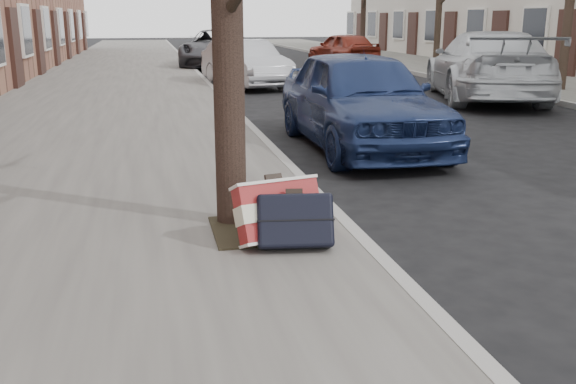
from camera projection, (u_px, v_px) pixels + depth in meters
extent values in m
plane|color=black|center=(560.00, 278.00, 4.72)|extent=(120.00, 120.00, 0.00)
cube|color=slate|center=(118.00, 83.00, 18.08)|extent=(5.00, 70.00, 0.12)
cube|color=slate|center=(490.00, 76.00, 20.44)|extent=(4.00, 70.00, 0.12)
cube|color=black|center=(263.00, 229.00, 5.40)|extent=(0.85, 0.85, 0.02)
cube|color=maroon|center=(279.00, 211.00, 5.04)|extent=(0.74, 0.51, 0.52)
cube|color=black|center=(295.00, 220.00, 4.92)|extent=(0.62, 0.42, 0.46)
imported|color=#18254E|center=(360.00, 99.00, 9.24)|extent=(1.71, 4.22, 1.44)
imported|color=#B4B5BB|center=(246.00, 64.00, 17.53)|extent=(2.17, 4.05, 1.27)
imported|color=#38373D|center=(217.00, 49.00, 24.35)|extent=(3.44, 5.50, 1.42)
imported|color=#B1B5BA|center=(487.00, 66.00, 14.68)|extent=(3.69, 5.81, 1.57)
imported|color=maroon|center=(343.00, 49.00, 25.33)|extent=(2.26, 4.06, 1.31)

